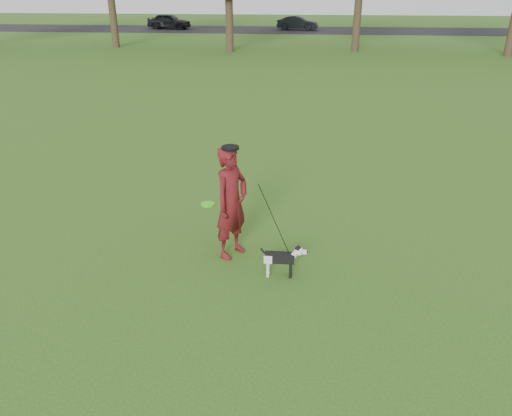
# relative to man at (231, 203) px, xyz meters

# --- Properties ---
(ground) EXTENTS (120.00, 120.00, 0.00)m
(ground) POSITION_rel_man_xyz_m (0.53, -0.05, -0.97)
(ground) COLOR #285116
(ground) RESTS_ON ground
(road) EXTENTS (120.00, 7.00, 0.02)m
(road) POSITION_rel_man_xyz_m (0.53, 39.95, -0.96)
(road) COLOR black
(road) RESTS_ON ground
(man) EXTENTS (0.77, 0.85, 1.95)m
(man) POSITION_rel_man_xyz_m (0.00, 0.00, 0.00)
(man) COLOR #510B1C
(man) RESTS_ON ground
(dog) EXTENTS (0.75, 0.15, 0.57)m
(dog) POSITION_rel_man_xyz_m (0.90, -0.63, -0.62)
(dog) COLOR black
(dog) RESTS_ON ground
(car_left) EXTENTS (4.06, 1.99, 1.33)m
(car_left) POSITION_rel_man_xyz_m (-10.99, 39.95, -0.29)
(car_left) COLOR black
(car_left) RESTS_ON road
(car_mid) EXTENTS (3.75, 1.80, 1.19)m
(car_mid) POSITION_rel_man_xyz_m (0.68, 39.95, -0.36)
(car_mid) COLOR black
(car_mid) RESTS_ON road
(man_held_items) EXTENTS (1.51, 0.78, 1.57)m
(man_held_items) POSITION_rel_man_xyz_m (0.72, -0.35, -0.10)
(man_held_items) COLOR #3FE61D
(man_held_items) RESTS_ON ground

